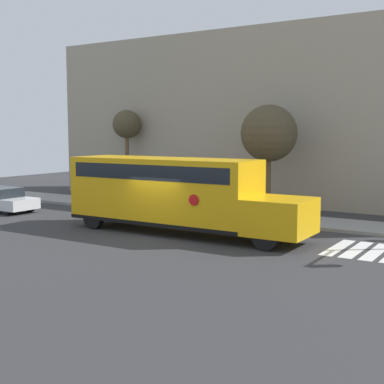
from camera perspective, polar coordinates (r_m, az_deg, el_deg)
name	(u,v)px	position (r m, az deg, el deg)	size (l,w,h in m)	color
ground_plane	(157,237)	(22.52, -3.78, -4.81)	(60.00, 60.00, 0.00)	#333335
sidewalk_strip	(230,215)	(27.95, 4.05, -2.44)	(44.00, 3.00, 0.15)	gray
building_backdrop	(280,117)	(33.51, 9.41, 7.89)	(32.00, 4.00, 10.56)	#9E937F
school_bus	(173,191)	(23.10, -2.00, 0.10)	(10.98, 2.57, 3.25)	#EAA80F
parked_car	(1,199)	(31.36, -19.72, -0.75)	(4.11, 1.86, 1.32)	silver
tree_near_sidewalk	(269,134)	(28.95, 8.21, 6.18)	(3.04, 3.04, 5.83)	brown
tree_far_sidewalk	(127,126)	(36.09, -6.98, 7.03)	(1.89, 1.89, 5.84)	brown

